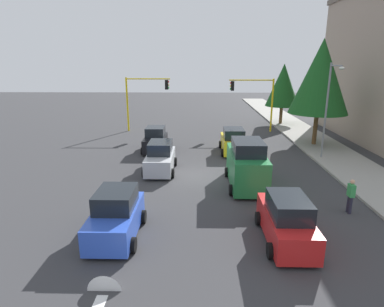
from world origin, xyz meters
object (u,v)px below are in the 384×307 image
at_px(tree_roadside_mid, 321,77).
at_px(car_blue, 116,216).
at_px(car_red, 286,221).
at_px(car_silver, 160,158).
at_px(traffic_signal_far_left, 255,94).
at_px(tree_roadside_far, 283,85).
at_px(traffic_signal_far_right, 144,93).
at_px(pedestrian_crossing, 351,195).
at_px(street_lamp_curbside, 329,101).
at_px(car_black, 155,140).
at_px(delivery_van_green, 247,165).
at_px(car_yellow, 233,141).

distance_m(tree_roadside_mid, car_blue, 21.15).
distance_m(car_red, car_silver, 10.58).
bearing_deg(car_blue, traffic_signal_far_left, 157.14).
bearing_deg(tree_roadside_far, traffic_signal_far_right, -75.24).
bearing_deg(traffic_signal_far_right, pedestrian_crossing, 33.90).
height_order(car_silver, pedestrian_crossing, car_silver).
relative_size(traffic_signal_far_right, car_blue, 1.46).
bearing_deg(car_silver, street_lamp_curbside, 103.27).
bearing_deg(traffic_signal_far_right, car_red, 22.78).
distance_m(street_lamp_curbside, car_blue, 17.22).
bearing_deg(street_lamp_curbside, tree_roadside_mid, 169.67).
height_order(traffic_signal_far_right, car_silver, traffic_signal_far_right).
relative_size(traffic_signal_far_left, car_silver, 1.36).
relative_size(street_lamp_curbside, car_black, 1.93).
distance_m(delivery_van_green, car_blue, 8.53).
height_order(delivery_van_green, car_black, delivery_van_green).
bearing_deg(car_black, delivery_van_green, 39.70).
relative_size(tree_roadside_mid, car_yellow, 2.15).
height_order(delivery_van_green, pedestrian_crossing, delivery_van_green).
distance_m(traffic_signal_far_left, car_yellow, 9.32).
height_order(car_black, pedestrian_crossing, car_black).
bearing_deg(car_blue, car_yellow, 155.04).
bearing_deg(car_yellow, delivery_van_green, 0.17).
bearing_deg(traffic_signal_far_right, car_blue, 5.94).
height_order(traffic_signal_far_left, delivery_van_green, traffic_signal_far_left).
bearing_deg(traffic_signal_far_left, traffic_signal_far_right, -90.00).
distance_m(car_red, pedestrian_crossing, 4.57).
relative_size(car_silver, pedestrian_crossing, 2.36).
relative_size(tree_roadside_far, car_silver, 1.73).
bearing_deg(car_black, car_red, 27.19).
relative_size(tree_roadside_mid, car_silver, 2.23).
xyz_separation_m(tree_roadside_mid, pedestrian_crossing, (13.20, -2.78, -4.96)).
distance_m(tree_roadside_far, pedestrian_crossing, 23.59).
distance_m(car_yellow, pedestrian_crossing, 11.76).
xyz_separation_m(traffic_signal_far_left, car_black, (8.09, -9.23, -2.97)).
relative_size(traffic_signal_far_left, delivery_van_green, 1.13).
relative_size(tree_roadside_far, tree_roadside_mid, 0.77).
bearing_deg(car_black, car_silver, 11.05).
xyz_separation_m(traffic_signal_far_left, car_silver, (13.17, -8.24, -2.96)).
xyz_separation_m(street_lamp_curbside, car_black, (-2.30, -12.77, -3.45)).
distance_m(traffic_signal_far_left, delivery_van_green, 16.17).
height_order(street_lamp_curbside, car_black, street_lamp_curbside).
xyz_separation_m(traffic_signal_far_left, tree_roadside_far, (-4.00, 3.84, 0.67)).
xyz_separation_m(delivery_van_green, car_yellow, (-7.37, -0.02, -0.38)).
bearing_deg(car_blue, car_silver, 174.18).
xyz_separation_m(car_yellow, car_silver, (4.84, -5.30, -0.00)).
bearing_deg(tree_roadside_mid, car_yellow, -72.22).
bearing_deg(street_lamp_curbside, car_black, -100.20).
relative_size(street_lamp_curbside, tree_roadside_mid, 0.78).
relative_size(street_lamp_curbside, car_silver, 1.75).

